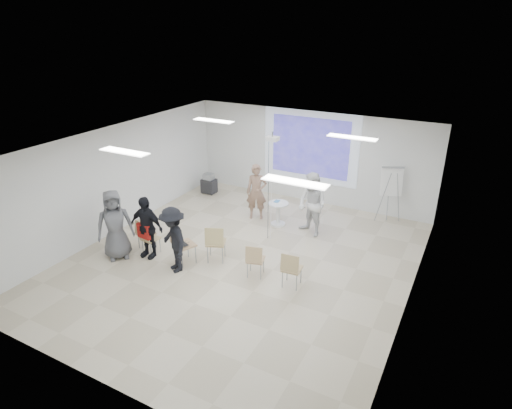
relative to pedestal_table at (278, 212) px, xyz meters
The scene contains 30 objects.
floor 2.38m from the pedestal_table, 88.15° to the right, with size 8.00×9.00×0.10m, color beige.
ceiling 3.53m from the pedestal_table, 88.15° to the right, with size 8.00×9.00×0.10m, color white.
wall_back 2.48m from the pedestal_table, 88.05° to the left, with size 8.00×0.10×3.00m, color silver.
wall_left 4.74m from the pedestal_table, 149.59° to the right, with size 0.10×9.00×3.00m, color silver.
wall_right 4.87m from the pedestal_table, 29.49° to the right, with size 0.10×9.00×3.00m, color silver.
projection_halo 2.59m from the pedestal_table, 87.99° to the left, with size 3.20×0.01×2.30m, color silver.
projection_image 2.58m from the pedestal_table, 87.98° to the left, with size 2.60×0.01×1.90m, color #342E9E.
pedestal_table is the anchor object (origin of this frame).
player_left 0.98m from the pedestal_table, behind, with size 0.70×0.48×1.92m, color #916D59.
player_right 1.23m from the pedestal_table, ahead, with size 0.96×0.77×2.00m, color white.
controller_left 1.12m from the pedestal_table, 148.14° to the left, with size 0.04×0.13×0.04m, color white.
controller_right 1.31m from the pedestal_table, ahead, with size 0.04×0.13×0.04m, color white.
chair_far_left 3.87m from the pedestal_table, 129.86° to the right, with size 0.46×0.49×0.83m.
chair_left_mid 3.82m from the pedestal_table, 125.13° to the right, with size 0.43×0.46×0.83m.
chair_left_inner 3.33m from the pedestal_table, 110.41° to the right, with size 0.63×0.65×1.00m.
chair_center 2.68m from the pedestal_table, 100.26° to the right, with size 0.62×0.64×0.98m.
chair_right_inner 2.88m from the pedestal_table, 75.62° to the right, with size 0.49×0.52×0.85m.
chair_right_far 3.24m from the pedestal_table, 59.69° to the right, with size 0.45×0.48×0.89m.
red_jacket 3.95m from the pedestal_table, 123.78° to the right, with size 0.40×0.09×0.38m, color #AD1A15.
laptop 3.22m from the pedestal_table, 110.44° to the right, with size 0.37×0.27×0.03m, color black.
audience_left 3.89m from the pedestal_table, 123.93° to the right, with size 1.09×0.65×1.88m, color black.
audience_mid 3.65m from the pedestal_table, 108.15° to the right, with size 1.20×0.66×1.86m, color black.
audience_outer 4.61m from the pedestal_table, 127.80° to the right, with size 0.99×0.65×2.03m, color #5D5D62.
flipchart_easel 3.41m from the pedestal_table, 32.18° to the left, with size 0.69×0.55×1.72m.
av_cart 3.41m from the pedestal_table, 160.29° to the left, with size 0.48×0.38×0.71m.
ceiling_projector 2.44m from the pedestal_table, 78.28° to the right, with size 0.30×0.25×3.00m.
fluor_panel_nw 3.23m from the pedestal_table, behind, with size 1.20×0.30×0.02m, color white.
fluor_panel_ne 3.32m from the pedestal_table, ahead, with size 1.20×0.30×0.02m, color white.
fluor_panel_sw 5.00m from the pedestal_table, 116.66° to the right, with size 1.20×0.30×0.02m, color white.
fluor_panel_se 5.06m from the pedestal_table, 61.57° to the right, with size 1.20×0.30×0.02m, color white.
Camera 1 is at (4.70, -8.04, 5.59)m, focal length 30.00 mm.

